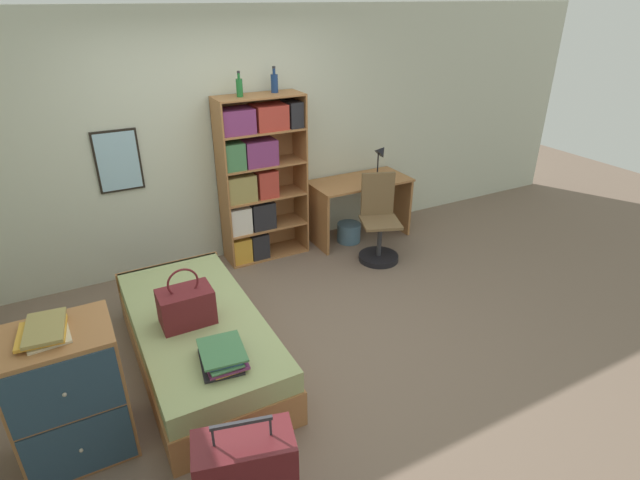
{
  "coord_description": "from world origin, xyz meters",
  "views": [
    {
      "loc": [
        -1.43,
        -3.24,
        2.67
      ],
      "look_at": [
        0.41,
        0.19,
        0.75
      ],
      "focal_mm": 28.0,
      "sensor_mm": 36.0,
      "label": 1
    }
  ],
  "objects_px": {
    "bed": "(199,339)",
    "desk_chair": "(379,232)",
    "handbag": "(186,306)",
    "dresser": "(70,395)",
    "bookcase": "(255,178)",
    "book_stack_on_bed": "(222,356)",
    "bottle_brown": "(274,83)",
    "desk_lamp": "(381,156)",
    "waste_bin": "(349,232)",
    "suitcase": "(247,479)",
    "desk": "(359,198)",
    "magazine_pile_on_dresser": "(44,331)",
    "bottle_green": "(239,87)"
  },
  "relations": [
    {
      "from": "waste_bin",
      "to": "desk_chair",
      "type": "bearing_deg",
      "value": -82.51
    },
    {
      "from": "bottle_brown",
      "to": "waste_bin",
      "type": "distance_m",
      "value": 1.94
    },
    {
      "from": "dresser",
      "to": "desk",
      "type": "relative_size",
      "value": 0.78
    },
    {
      "from": "handbag",
      "to": "bottle_brown",
      "type": "distance_m",
      "value": 2.52
    },
    {
      "from": "desk_lamp",
      "to": "desk_chair",
      "type": "relative_size",
      "value": 0.42
    },
    {
      "from": "desk_lamp",
      "to": "bookcase",
      "type": "bearing_deg",
      "value": 175.66
    },
    {
      "from": "suitcase",
      "to": "desk",
      "type": "xyz_separation_m",
      "value": [
        2.49,
        2.82,
        0.21
      ]
    },
    {
      "from": "bed",
      "to": "desk",
      "type": "relative_size",
      "value": 1.66
    },
    {
      "from": "desk_lamp",
      "to": "desk_chair",
      "type": "bearing_deg",
      "value": -123.31
    },
    {
      "from": "bed",
      "to": "bookcase",
      "type": "distance_m",
      "value": 1.98
    },
    {
      "from": "bed",
      "to": "book_stack_on_bed",
      "type": "bearing_deg",
      "value": -89.13
    },
    {
      "from": "book_stack_on_bed",
      "to": "handbag",
      "type": "bearing_deg",
      "value": 98.29
    },
    {
      "from": "bottle_green",
      "to": "waste_bin",
      "type": "relative_size",
      "value": 0.86
    },
    {
      "from": "desk_lamp",
      "to": "desk_chair",
      "type": "distance_m",
      "value": 0.95
    },
    {
      "from": "waste_bin",
      "to": "desk_lamp",
      "type": "bearing_deg",
      "value": 5.92
    },
    {
      "from": "handbag",
      "to": "book_stack_on_bed",
      "type": "xyz_separation_m",
      "value": [
        0.08,
        -0.57,
        -0.09
      ]
    },
    {
      "from": "suitcase",
      "to": "desk_lamp",
      "type": "xyz_separation_m",
      "value": [
        2.76,
        2.81,
        0.69
      ]
    },
    {
      "from": "dresser",
      "to": "desk",
      "type": "height_order",
      "value": "dresser"
    },
    {
      "from": "dresser",
      "to": "bookcase",
      "type": "relative_size",
      "value": 0.51
    },
    {
      "from": "book_stack_on_bed",
      "to": "desk_chair",
      "type": "height_order",
      "value": "desk_chair"
    },
    {
      "from": "bed",
      "to": "desk",
      "type": "bearing_deg",
      "value": 30.53
    },
    {
      "from": "bed",
      "to": "dresser",
      "type": "bearing_deg",
      "value": -152.46
    },
    {
      "from": "handbag",
      "to": "suitcase",
      "type": "distance_m",
      "value": 1.4
    },
    {
      "from": "suitcase",
      "to": "desk_chair",
      "type": "height_order",
      "value": "desk_chair"
    },
    {
      "from": "bottle_brown",
      "to": "bottle_green",
      "type": "bearing_deg",
      "value": -171.88
    },
    {
      "from": "handbag",
      "to": "magazine_pile_on_dresser",
      "type": "height_order",
      "value": "magazine_pile_on_dresser"
    },
    {
      "from": "suitcase",
      "to": "dresser",
      "type": "relative_size",
      "value": 0.8
    },
    {
      "from": "magazine_pile_on_dresser",
      "to": "desk_lamp",
      "type": "bearing_deg",
      "value": 27.23
    },
    {
      "from": "bottle_brown",
      "to": "desk_chair",
      "type": "xyz_separation_m",
      "value": [
        0.87,
        -0.73,
        -1.56
      ]
    },
    {
      "from": "desk",
      "to": "bottle_brown",
      "type": "bearing_deg",
      "value": 170.89
    },
    {
      "from": "magazine_pile_on_dresser",
      "to": "desk",
      "type": "xyz_separation_m",
      "value": [
        3.31,
        1.85,
        -0.43
      ]
    },
    {
      "from": "suitcase",
      "to": "desk_chair",
      "type": "xyz_separation_m",
      "value": [
        2.39,
        2.25,
        0.02
      ]
    },
    {
      "from": "bed",
      "to": "desk_chair",
      "type": "relative_size",
      "value": 2.03
    },
    {
      "from": "bottle_green",
      "to": "desk",
      "type": "relative_size",
      "value": 0.21
    },
    {
      "from": "desk_chair",
      "to": "desk_lamp",
      "type": "bearing_deg",
      "value": 56.69
    },
    {
      "from": "desk",
      "to": "desk_chair",
      "type": "relative_size",
      "value": 1.22
    },
    {
      "from": "desk_lamp",
      "to": "bottle_green",
      "type": "bearing_deg",
      "value": 176.08
    },
    {
      "from": "dresser",
      "to": "bottle_brown",
      "type": "height_order",
      "value": "bottle_brown"
    },
    {
      "from": "magazine_pile_on_dresser",
      "to": "waste_bin",
      "type": "height_order",
      "value": "magazine_pile_on_dresser"
    },
    {
      "from": "bottle_green",
      "to": "desk_lamp",
      "type": "relative_size",
      "value": 0.6
    },
    {
      "from": "suitcase",
      "to": "waste_bin",
      "type": "height_order",
      "value": "suitcase"
    },
    {
      "from": "bottle_green",
      "to": "bottle_brown",
      "type": "distance_m",
      "value": 0.4
    },
    {
      "from": "bed",
      "to": "bottle_green",
      "type": "bearing_deg",
      "value": 56.18
    },
    {
      "from": "book_stack_on_bed",
      "to": "bottle_brown",
      "type": "distance_m",
      "value": 2.92
    },
    {
      "from": "handbag",
      "to": "book_stack_on_bed",
      "type": "relative_size",
      "value": 1.18
    },
    {
      "from": "suitcase",
      "to": "bottle_brown",
      "type": "xyz_separation_m",
      "value": [
        1.52,
        2.98,
        1.57
      ]
    },
    {
      "from": "bed",
      "to": "handbag",
      "type": "xyz_separation_m",
      "value": [
        -0.07,
        -0.07,
        0.38
      ]
    },
    {
      "from": "desk_chair",
      "to": "handbag",
      "type": "bearing_deg",
      "value": -159.24
    },
    {
      "from": "bottle_brown",
      "to": "desk_lamp",
      "type": "distance_m",
      "value": 1.53
    },
    {
      "from": "bed",
      "to": "handbag",
      "type": "bearing_deg",
      "value": -137.75
    }
  ]
}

